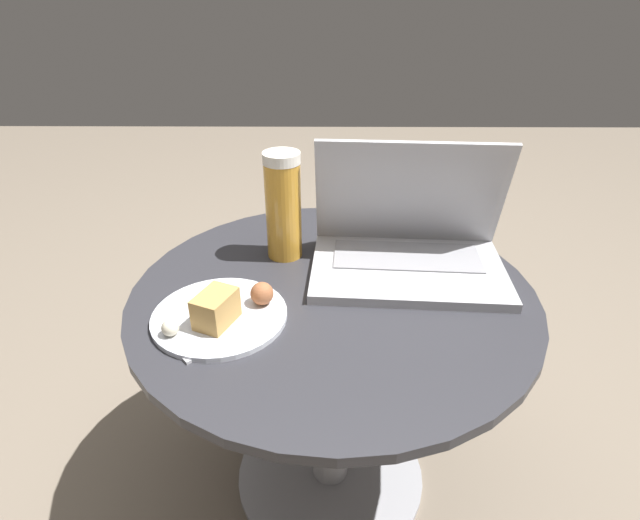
{
  "coord_description": "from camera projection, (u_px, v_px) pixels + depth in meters",
  "views": [
    {
      "loc": [
        -0.02,
        -0.75,
        1.0
      ],
      "look_at": [
        -0.02,
        -0.02,
        0.58
      ],
      "focal_mm": 28.0,
      "sensor_mm": 36.0,
      "label": 1
    }
  ],
  "objects": [
    {
      "name": "ground_plane",
      "position": [
        330.0,
        475.0,
        1.14
      ],
      "size": [
        6.0,
        6.0,
        0.0
      ],
      "primitive_type": "plane",
      "color": "#726656"
    },
    {
      "name": "laptop",
      "position": [
        408.0,
        244.0,
        0.94
      ],
      "size": [
        0.37,
        0.26,
        0.24
      ],
      "color": "#B2B2B7",
      "rests_on": "table"
    },
    {
      "name": "table",
      "position": [
        332.0,
        351.0,
        0.96
      ],
      "size": [
        0.72,
        0.72,
        0.51
      ],
      "color": "#9E9EA3",
      "rests_on": "ground_plane"
    },
    {
      "name": "snack_plate",
      "position": [
        221.0,
        312.0,
        0.8
      ],
      "size": [
        0.22,
        0.22,
        0.06
      ],
      "color": "silver",
      "rests_on": "table"
    },
    {
      "name": "beer_glass",
      "position": [
        283.0,
        206.0,
        0.95
      ],
      "size": [
        0.07,
        0.07,
        0.21
      ],
      "color": "gold",
      "rests_on": "table"
    },
    {
      "name": "fork",
      "position": [
        242.0,
        333.0,
        0.78
      ],
      "size": [
        0.14,
        0.13,
        0.0
      ],
      "color": "silver",
      "rests_on": "table"
    },
    {
      "name": "napkin",
      "position": [
        223.0,
        317.0,
        0.81
      ],
      "size": [
        0.17,
        0.13,
        0.0
      ],
      "color": "silver",
      "rests_on": "table"
    }
  ]
}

